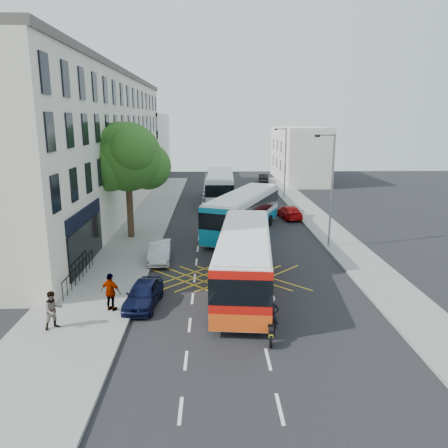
{
  "coord_description": "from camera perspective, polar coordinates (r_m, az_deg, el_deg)",
  "views": [
    {
      "loc": [
        -2.14,
        -18.23,
        9.1
      ],
      "look_at": [
        -1.35,
        10.46,
        2.2
      ],
      "focal_mm": 35.0,
      "sensor_mm": 36.0,
      "label": 1
    }
  ],
  "objects": [
    {
      "name": "distant_car_grey",
      "position": [
        58.64,
        -0.55,
        5.21
      ],
      "size": [
        2.66,
        4.77,
        1.26
      ],
      "primitive_type": "imported",
      "rotation": [
        0.0,
        0.0,
        -0.13
      ],
      "color": "#3C3F43",
      "rests_on": "ground"
    },
    {
      "name": "bus_near",
      "position": [
        23.7,
        2.68,
        -4.65
      ],
      "size": [
        3.86,
        11.82,
        3.26
      ],
      "rotation": [
        0.0,
        0.0,
        -0.1
      ],
      "color": "silver",
      "rests_on": "ground"
    },
    {
      "name": "railings",
      "position": [
        26.1,
        -18.43,
        -5.94
      ],
      "size": [
        0.08,
        5.6,
        1.14
      ],
      "primitive_type": null,
      "color": "black",
      "rests_on": "pavement_left"
    },
    {
      "name": "pavement_left",
      "position": [
        35.02,
        -12.0,
        -1.72
      ],
      "size": [
        5.0,
        70.0,
        0.15
      ],
      "primitive_type": "cube",
      "color": "gray",
      "rests_on": "ground"
    },
    {
      "name": "bus_mid",
      "position": [
        35.49,
        2.56,
        1.56
      ],
      "size": [
        7.06,
        12.0,
        3.33
      ],
      "rotation": [
        0.0,
        0.0,
        -0.39
      ],
      "color": "silver",
      "rests_on": "ground"
    },
    {
      "name": "pedestrian_near",
      "position": [
        20.75,
        -21.41,
        -10.42
      ],
      "size": [
        1.06,
        1.03,
        1.72
      ],
      "primitive_type": "imported",
      "rotation": [
        0.0,
        0.0,
        0.69
      ],
      "color": "gray",
      "rests_on": "pavement_left"
    },
    {
      "name": "pedestrian_far",
      "position": [
        21.72,
        -14.55,
        -8.6
      ],
      "size": [
        1.18,
        0.84,
        1.86
      ],
      "primitive_type": "imported",
      "rotation": [
        0.0,
        0.0,
        2.74
      ],
      "color": "gray",
      "rests_on": "pavement_left"
    },
    {
      "name": "motorbike",
      "position": [
        18.95,
        6.18,
        -12.14
      ],
      "size": [
        0.74,
        2.21,
        1.96
      ],
      "rotation": [
        0.0,
        0.0,
        -0.13
      ],
      "color": "black",
      "rests_on": "ground"
    },
    {
      "name": "lamp_near",
      "position": [
        31.68,
        13.74,
        4.99
      ],
      "size": [
        1.45,
        0.15,
        8.0
      ],
      "color": "slate",
      "rests_on": "pavement_right"
    },
    {
      "name": "parked_car_silver",
      "position": [
        28.98,
        -8.38,
        -3.58
      ],
      "size": [
        1.61,
        4.05,
        1.31
      ],
      "primitive_type": "imported",
      "rotation": [
        0.0,
        0.0,
        0.06
      ],
      "color": "#AFB2B7",
      "rests_on": "ground"
    },
    {
      "name": "terrace_main",
      "position": [
        44.4,
        -17.34,
        9.89
      ],
      "size": [
        8.3,
        45.0,
        13.5
      ],
      "color": "#ECE5C5",
      "rests_on": "ground"
    },
    {
      "name": "bus_far",
      "position": [
        48.7,
        -0.5,
        4.9
      ],
      "size": [
        3.31,
        12.27,
        3.43
      ],
      "rotation": [
        0.0,
        0.0,
        -0.03
      ],
      "color": "silver",
      "rests_on": "ground"
    },
    {
      "name": "distant_car_dark",
      "position": [
        65.21,
        5.19,
        6.03
      ],
      "size": [
        1.81,
        4.17,
        1.34
      ],
      "primitive_type": "imported",
      "rotation": [
        0.0,
        0.0,
        3.04
      ],
      "color": "black",
      "rests_on": "ground"
    },
    {
      "name": "parked_car_blue",
      "position": [
        22.37,
        -10.48,
        -8.96
      ],
      "size": [
        1.85,
        3.84,
        1.27
      ],
      "primitive_type": "imported",
      "rotation": [
        0.0,
        0.0,
        -0.1
      ],
      "color": "black",
      "rests_on": "ground"
    },
    {
      "name": "terrace_far",
      "position": [
        74.3,
        -10.94,
        10.11
      ],
      "size": [
        8.0,
        20.0,
        10.0
      ],
      "primitive_type": "cube",
      "color": "silver",
      "rests_on": "ground"
    },
    {
      "name": "ground",
      "position": [
        20.49,
        4.7,
        -12.9
      ],
      "size": [
        120.0,
        120.0,
        0.0
      ],
      "primitive_type": "plane",
      "color": "black",
      "rests_on": "ground"
    },
    {
      "name": "red_hatchback",
      "position": [
        41.55,
        8.5,
        1.57
      ],
      "size": [
        2.24,
        4.37,
        1.21
      ],
      "primitive_type": "imported",
      "rotation": [
        0.0,
        0.0,
        3.27
      ],
      "color": "#B90709",
      "rests_on": "ground"
    },
    {
      "name": "pavement_right",
      "position": [
        35.76,
        14.12,
        -1.52
      ],
      "size": [
        3.0,
        70.0,
        0.15
      ],
      "primitive_type": "cube",
      "color": "gray",
      "rests_on": "ground"
    },
    {
      "name": "street_tree",
      "position": [
        33.92,
        -12.54,
        8.45
      ],
      "size": [
        6.3,
        5.7,
        8.8
      ],
      "color": "#382619",
      "rests_on": "pavement_left"
    },
    {
      "name": "distant_car_silver",
      "position": [
        54.19,
        3.36,
        4.49
      ],
      "size": [
        1.91,
        3.82,
        1.25
      ],
      "primitive_type": "imported",
      "rotation": [
        0.0,
        0.0,
        3.26
      ],
      "color": "#95989C",
      "rests_on": "ground"
    },
    {
      "name": "lamp_far",
      "position": [
        51.12,
        7.89,
        8.36
      ],
      "size": [
        1.45,
        0.15,
        8.0
      ],
      "color": "slate",
      "rests_on": "pavement_right"
    },
    {
      "name": "building_right",
      "position": [
        67.72,
        9.73,
        9.0
      ],
      "size": [
        6.0,
        18.0,
        8.0
      ],
      "primitive_type": "cube",
      "color": "silver",
      "rests_on": "ground"
    }
  ]
}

